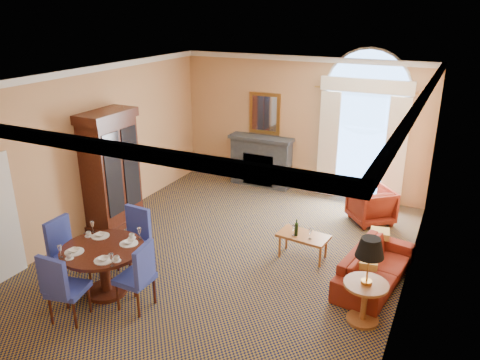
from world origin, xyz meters
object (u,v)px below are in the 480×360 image
at_px(armchair, 371,205).
at_px(sofa, 375,267).
at_px(armoire, 111,172).
at_px(dining_table, 103,260).
at_px(side_table, 368,270).
at_px(coffee_table, 303,237).

bearing_deg(armchair, sofa, 62.50).
height_order(armoire, sofa, armoire).
bearing_deg(dining_table, sofa, 29.95).
relative_size(armoire, side_table, 1.82).
xyz_separation_m(armoire, sofa, (5.27, 0.12, -0.86)).
bearing_deg(dining_table, coffee_table, 44.84).
bearing_deg(armchair, coffee_table, 28.28).
distance_m(armchair, coffee_table, 2.19).
bearing_deg(side_table, armchair, 99.74).
height_order(armoire, dining_table, armoire).
distance_m(sofa, armchair, 2.36).
relative_size(dining_table, side_table, 0.97).
bearing_deg(dining_table, armchair, 54.20).
distance_m(armoire, sofa, 5.34).
relative_size(armoire, dining_table, 1.87).
distance_m(armchair, side_table, 3.47).
bearing_deg(side_table, dining_table, -164.36).
bearing_deg(sofa, armoire, 99.71).
distance_m(dining_table, coffee_table, 3.41).
xyz_separation_m(sofa, side_table, (0.05, -1.09, 0.56)).
bearing_deg(armoire, dining_table, -53.09).
bearing_deg(side_table, coffee_table, 135.70).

